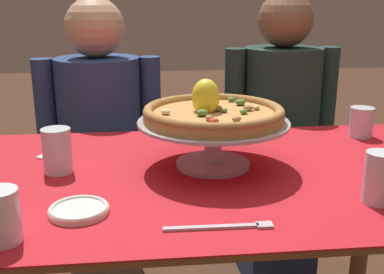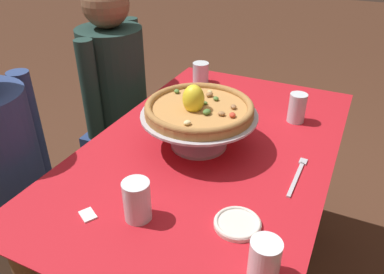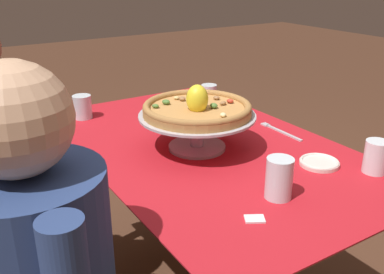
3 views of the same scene
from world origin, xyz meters
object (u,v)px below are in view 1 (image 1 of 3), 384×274
object	(u,v)px
water_glass_side_left	(57,154)
diner_right	(278,151)
pizza_stand	(213,135)
pizza	(213,112)
diner_left	(102,158)
dinner_fork	(225,227)
water_glass_back_right	(361,124)
water_glass_front_right	(379,181)
water_glass_front_left	(0,219)
sugar_packet	(47,156)
side_plate	(79,210)

from	to	relation	value
water_glass_side_left	diner_right	world-z (taller)	diner_right
pizza_stand	pizza	world-z (taller)	pizza
pizza	diner_left	world-z (taller)	diner_left
dinner_fork	water_glass_side_left	bearing A→B (deg)	136.86
dinner_fork	diner_right	xyz separation A→B (m)	(0.40, 0.98, -0.18)
water_glass_back_right	water_glass_side_left	size ratio (longest dim) A/B	0.83
water_glass_back_right	water_glass_front_right	distance (m)	0.53
pizza	dinner_fork	xyz separation A→B (m)	(-0.03, -0.36, -0.15)
water_glass_front_left	sugar_packet	size ratio (longest dim) A/B	2.04
pizza_stand	water_glass_side_left	distance (m)	0.41
pizza_stand	diner_right	world-z (taller)	diner_right
water_glass_front_right	diner_right	world-z (taller)	diner_right
pizza_stand	diner_left	xyz separation A→B (m)	(-0.35, 0.63, -0.27)
water_glass_side_left	side_plate	size ratio (longest dim) A/B	0.93
sugar_packet	diner_left	bearing A→B (deg)	78.26
pizza	diner_left	xyz separation A→B (m)	(-0.35, 0.63, -0.33)
side_plate	diner_left	bearing A→B (deg)	92.09
water_glass_side_left	water_glass_front_left	distance (m)	0.36
dinner_fork	diner_right	size ratio (longest dim) A/B	0.18
water_glass_front_right	dinner_fork	world-z (taller)	water_glass_front_right
water_glass_back_right	pizza_stand	bearing A→B (deg)	-156.40
water_glass_side_left	water_glass_front_right	bearing A→B (deg)	-20.05
sugar_packet	diner_left	size ratio (longest dim) A/B	0.04
pizza_stand	water_glass_front_left	world-z (taller)	pizza_stand
diner_left	water_glass_front_right	bearing A→B (deg)	-53.07
water_glass_side_left	water_glass_front_right	size ratio (longest dim) A/B	1.01
diner_right	water_glass_front_right	bearing A→B (deg)	-93.13
water_glass_front_left	side_plate	size ratio (longest dim) A/B	0.81
sugar_packet	water_glass_side_left	bearing A→B (deg)	-66.69
water_glass_back_right	sugar_packet	size ratio (longest dim) A/B	1.93
water_glass_back_right	side_plate	distance (m)	0.97
side_plate	diner_right	size ratio (longest dim) A/B	0.10
pizza_stand	sugar_packet	bearing A→B (deg)	164.93
pizza	sugar_packet	bearing A→B (deg)	164.98
side_plate	diner_left	size ratio (longest dim) A/B	0.10
sugar_packet	diner_left	distance (m)	0.55
pizza	water_glass_back_right	size ratio (longest dim) A/B	3.79
dinner_fork	diner_right	bearing A→B (deg)	67.69
water_glass_front_left	side_plate	distance (m)	0.17
water_glass_front_left	sugar_packet	distance (m)	0.49
side_plate	water_glass_front_right	bearing A→B (deg)	-1.07
water_glass_side_left	sugar_packet	distance (m)	0.15
pizza	dinner_fork	world-z (taller)	pizza
water_glass_front_left	dinner_fork	size ratio (longest dim) A/B	0.47
diner_left	pizza	bearing A→B (deg)	-60.83
diner_left	water_glass_back_right	bearing A→B (deg)	-24.82
side_plate	dinner_fork	bearing A→B (deg)	-18.41
pizza	dinner_fork	distance (m)	0.38
water_glass_side_left	water_glass_front_left	bearing A→B (deg)	-96.56
diner_left	side_plate	bearing A→B (deg)	-87.91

